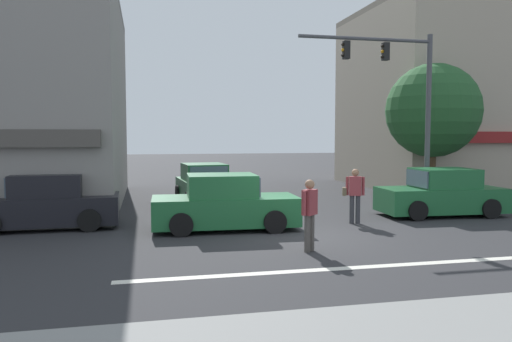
# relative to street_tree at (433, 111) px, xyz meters

# --- Properties ---
(ground_plane) EXTENTS (120.00, 120.00, 0.00)m
(ground_plane) POSITION_rel_street_tree_xyz_m (-7.74, -5.76, -3.70)
(ground_plane) COLOR #2B2B2D
(lane_marking_stripe) EXTENTS (9.00, 0.24, 0.01)m
(lane_marking_stripe) POSITION_rel_street_tree_xyz_m (-7.74, -9.26, -3.69)
(lane_marking_stripe) COLOR silver
(lane_marking_stripe) RESTS_ON ground
(building_right_corner) EXTENTS (11.29, 9.17, 9.28)m
(building_right_corner) POSITION_rel_street_tree_xyz_m (5.21, 5.24, 0.94)
(building_right_corner) COLOR tan
(building_right_corner) RESTS_ON ground
(street_tree) EXTENTS (3.85, 3.85, 5.63)m
(street_tree) POSITION_rel_street_tree_xyz_m (0.00, 0.00, 0.00)
(street_tree) COLOR #4C3823
(street_tree) RESTS_ON ground
(utility_pole_near_left) EXTENTS (1.40, 0.22, 7.50)m
(utility_pole_near_left) POSITION_rel_street_tree_xyz_m (-15.03, -1.02, 0.20)
(utility_pole_near_left) COLOR brown
(utility_pole_near_left) RESTS_ON ground
(traffic_light_mast) EXTENTS (4.89, 0.24, 6.20)m
(traffic_light_mast) POSITION_rel_street_tree_xyz_m (-2.79, -2.60, 0.48)
(traffic_light_mast) COLOR #47474C
(traffic_light_mast) RESTS_ON ground
(sedan_parked_curbside) EXTENTS (4.17, 2.01, 1.58)m
(sedan_parked_curbside) POSITION_rel_street_tree_xyz_m (-9.41, -4.57, -2.98)
(sedan_parked_curbside) COLOR #1E6033
(sedan_parked_curbside) RESTS_ON ground
(sedan_crossing_rightbound) EXTENTS (2.12, 4.22, 1.58)m
(sedan_crossing_rightbound) POSITION_rel_street_tree_xyz_m (-9.35, 0.78, -2.98)
(sedan_crossing_rightbound) COLOR #1E6033
(sedan_crossing_rightbound) RESTS_ON ground
(sedan_approaching_near) EXTENTS (4.18, 2.04, 1.58)m
(sedan_approaching_near) POSITION_rel_street_tree_xyz_m (-1.93, -3.72, -2.98)
(sedan_approaching_near) COLOR #1E6033
(sedan_approaching_near) RESTS_ON ground
(sedan_waiting_far) EXTENTS (4.14, 1.96, 1.58)m
(sedan_waiting_far) POSITION_rel_street_tree_xyz_m (-14.42, -3.30, -2.98)
(sedan_waiting_far) COLOR black
(sedan_waiting_far) RESTS_ON ground
(pedestrian_mid_crossing) EXTENTS (0.46, 0.40, 1.67)m
(pedestrian_mid_crossing) POSITION_rel_street_tree_xyz_m (-7.92, -7.70, -2.75)
(pedestrian_mid_crossing) COLOR #4C4742
(pedestrian_mid_crossing) RESTS_ON ground
(pedestrian_far_side) EXTENTS (0.66, 0.46, 1.67)m
(pedestrian_far_side) POSITION_rel_street_tree_xyz_m (-5.41, -4.50, -2.74)
(pedestrian_far_side) COLOR #333338
(pedestrian_far_side) RESTS_ON ground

